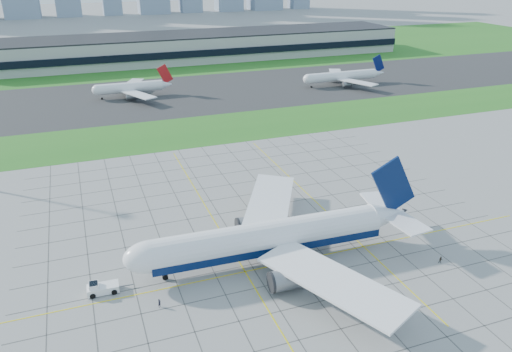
{
  "coord_description": "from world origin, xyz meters",
  "views": [
    {
      "loc": [
        -37.52,
        -83.24,
        59.16
      ],
      "look_at": [
        3.51,
        28.13,
        7.0
      ],
      "focal_mm": 35.0,
      "sensor_mm": 36.0,
      "label": 1
    }
  ],
  "objects_px": {
    "distant_jet_1": "(132,87)",
    "distant_jet_2": "(343,76)",
    "pushback_tug": "(101,288)",
    "crew_far": "(441,260)",
    "airliner": "(271,238)",
    "crew_near": "(159,303)"
  },
  "relations": [
    {
      "from": "pushback_tug",
      "to": "distant_jet_1",
      "type": "bearing_deg",
      "value": 82.32
    },
    {
      "from": "crew_near",
      "to": "distant_jet_1",
      "type": "bearing_deg",
      "value": 46.88
    },
    {
      "from": "distant_jet_1",
      "to": "crew_far",
      "type": "bearing_deg",
      "value": -75.15
    },
    {
      "from": "crew_near",
      "to": "distant_jet_2",
      "type": "relative_size",
      "value": 0.04
    },
    {
      "from": "airliner",
      "to": "distant_jet_1",
      "type": "distance_m",
      "value": 148.31
    },
    {
      "from": "crew_near",
      "to": "distant_jet_1",
      "type": "height_order",
      "value": "distant_jet_1"
    },
    {
      "from": "pushback_tug",
      "to": "crew_near",
      "type": "bearing_deg",
      "value": -37.96
    },
    {
      "from": "distant_jet_1",
      "to": "distant_jet_2",
      "type": "xyz_separation_m",
      "value": [
        102.67,
        -12.6,
        0.0
      ]
    },
    {
      "from": "crew_far",
      "to": "distant_jet_1",
      "type": "xyz_separation_m",
      "value": [
        -42.83,
        161.49,
        3.68
      ]
    },
    {
      "from": "airliner",
      "to": "distant_jet_2",
      "type": "distance_m",
      "value": 164.3
    },
    {
      "from": "airliner",
      "to": "crew_near",
      "type": "xyz_separation_m",
      "value": [
        -24.93,
        -7.33,
        -4.7
      ]
    },
    {
      "from": "crew_far",
      "to": "pushback_tug",
      "type": "bearing_deg",
      "value": -160.2
    },
    {
      "from": "pushback_tug",
      "to": "distant_jet_1",
      "type": "height_order",
      "value": "distant_jet_1"
    },
    {
      "from": "crew_near",
      "to": "distant_jet_2",
      "type": "distance_m",
      "value": 185.22
    },
    {
      "from": "airliner",
      "to": "pushback_tug",
      "type": "bearing_deg",
      "value": -179.32
    },
    {
      "from": "distant_jet_1",
      "to": "distant_jet_2",
      "type": "distance_m",
      "value": 103.44
    },
    {
      "from": "distant_jet_1",
      "to": "distant_jet_2",
      "type": "bearing_deg",
      "value": -7.0
    },
    {
      "from": "pushback_tug",
      "to": "distant_jet_1",
      "type": "xyz_separation_m",
      "value": [
        25.01,
        147.22,
        3.41
      ]
    },
    {
      "from": "airliner",
      "to": "crew_near",
      "type": "height_order",
      "value": "airliner"
    },
    {
      "from": "airliner",
      "to": "pushback_tug",
      "type": "xyz_separation_m",
      "value": [
        -34.62,
        0.78,
        -4.47
      ]
    },
    {
      "from": "pushback_tug",
      "to": "distant_jet_2",
      "type": "height_order",
      "value": "distant_jet_2"
    },
    {
      "from": "pushback_tug",
      "to": "crew_far",
      "type": "bearing_deg",
      "value": -9.91
    }
  ]
}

